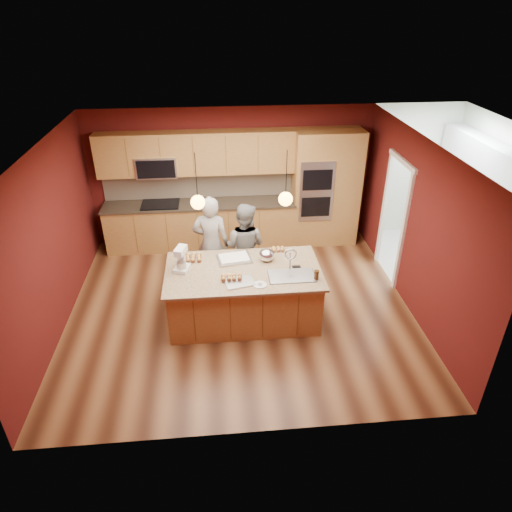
{
  "coord_description": "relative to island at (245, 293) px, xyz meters",
  "views": [
    {
      "loc": [
        -0.32,
        -6.11,
        4.5
      ],
      "look_at": [
        0.25,
        -0.1,
        1.01
      ],
      "focal_mm": 32.0,
      "sensor_mm": 36.0,
      "label": 1
    }
  ],
  "objects": [
    {
      "name": "mixing_bowl",
      "position": [
        0.37,
        0.26,
        0.52
      ],
      "size": [
        0.24,
        0.24,
        0.2
      ],
      "primitive_type": "ellipsoid",
      "color": "silver",
      "rests_on": "island"
    },
    {
      "name": "wall_left",
      "position": [
        -2.81,
        0.26,
        0.91
      ],
      "size": [
        0.0,
        5.0,
        5.0
      ],
      "primitive_type": "plane",
      "rotation": [
        1.57,
        0.0,
        1.57
      ],
      "color": "#4C1110",
      "rests_on": "ground"
    },
    {
      "name": "cooling_rack",
      "position": [
        -0.09,
        -0.34,
        0.43
      ],
      "size": [
        0.47,
        0.38,
        0.02
      ],
      "primitive_type": "cube",
      "rotation": [
        0.0,
        0.0,
        0.22
      ],
      "color": "#B6B9BD",
      "rests_on": "island"
    },
    {
      "name": "doorway_trim",
      "position": [
        2.67,
        1.06,
        0.61
      ],
      "size": [
        0.08,
        1.11,
        2.2
      ],
      "primitive_type": null,
      "color": "white",
      "rests_on": "wall_right"
    },
    {
      "name": "washer",
      "position": [
        4.17,
        1.03,
        0.01
      ],
      "size": [
        0.57,
        0.59,
        0.91
      ],
      "primitive_type": "cube",
      "rotation": [
        0.0,
        0.0,
        -0.02
      ],
      "color": "white",
      "rests_on": "floor"
    },
    {
      "name": "plate",
      "position": [
        0.19,
        -0.43,
        0.43
      ],
      "size": [
        0.2,
        0.2,
        0.01
      ],
      "primitive_type": "cylinder",
      "color": "silver",
      "rests_on": "island"
    },
    {
      "name": "tumbler",
      "position": [
        1.03,
        -0.35,
        0.49
      ],
      "size": [
        0.07,
        0.07,
        0.14
      ],
      "primitive_type": "cylinder",
      "color": "#391E0C",
      "rests_on": "island"
    },
    {
      "name": "person_left",
      "position": [
        -0.49,
        0.91,
        0.41
      ],
      "size": [
        0.68,
        0.5,
        1.7
      ],
      "primitive_type": "imported",
      "rotation": [
        0.0,
        0.0,
        2.97
      ],
      "color": "black",
      "rests_on": "floor"
    },
    {
      "name": "dryer",
      "position": [
        4.16,
        1.88,
        0.11
      ],
      "size": [
        0.8,
        0.82,
        1.11
      ],
      "primitive_type": "cube",
      "rotation": [
        0.0,
        0.0,
        0.17
      ],
      "color": "white",
      "rests_on": "floor"
    },
    {
      "name": "cupcakes_rack",
      "position": [
        -0.2,
        -0.26,
        0.48
      ],
      "size": [
        0.32,
        0.16,
        0.07
      ],
      "primitive_type": null,
      "color": "#D9994B",
      "rests_on": "island"
    },
    {
      "name": "wall_right",
      "position": [
        2.69,
        0.26,
        0.91
      ],
      "size": [
        0.0,
        5.0,
        5.0
      ],
      "primitive_type": "plane",
      "rotation": [
        1.57,
        0.0,
        -1.57
      ],
      "color": "#4C1110",
      "rests_on": "ground"
    },
    {
      "name": "person_right",
      "position": [
        0.07,
        0.91,
        0.33
      ],
      "size": [
        0.93,
        0.84,
        1.55
      ],
      "primitive_type": "imported",
      "rotation": [
        0.0,
        0.0,
        2.73
      ],
      "color": "gray",
      "rests_on": "floor"
    },
    {
      "name": "cabinet_run",
      "position": [
        -0.73,
        2.51,
        0.54
      ],
      "size": [
        3.74,
        0.64,
        2.3
      ],
      "color": "#9A672E",
      "rests_on": "floor"
    },
    {
      "name": "floor",
      "position": [
        -0.06,
        0.26,
        -0.44
      ],
      "size": [
        5.5,
        5.5,
        0.0
      ],
      "primitive_type": "plane",
      "color": "#432213",
      "rests_on": "ground"
    },
    {
      "name": "phone",
      "position": [
        0.8,
        0.02,
        0.43
      ],
      "size": [
        0.13,
        0.07,
        0.01
      ],
      "primitive_type": "cube",
      "rotation": [
        0.0,
        0.0,
        -0.01
      ],
      "color": "black",
      "rests_on": "island"
    },
    {
      "name": "wall_back",
      "position": [
        -0.06,
        2.76,
        0.91
      ],
      "size": [
        5.5,
        0.0,
        5.5
      ],
      "primitive_type": "plane",
      "rotation": [
        1.57,
        0.0,
        0.0
      ],
      "color": "#4C1110",
      "rests_on": "ground"
    },
    {
      "name": "laundry_room",
      "position": [
        4.29,
        1.46,
        1.51
      ],
      "size": [
        2.6,
        2.7,
        2.7
      ],
      "color": "beige",
      "rests_on": "ground"
    },
    {
      "name": "ceiling",
      "position": [
        -0.06,
        0.26,
        2.26
      ],
      "size": [
        5.5,
        5.5,
        0.0
      ],
      "primitive_type": "plane",
      "rotation": [
        3.14,
        0.0,
        0.0
      ],
      "color": "silver",
      "rests_on": "ground"
    },
    {
      "name": "sheet_cake",
      "position": [
        -0.14,
        0.33,
        0.44
      ],
      "size": [
        0.57,
        0.46,
        0.05
      ],
      "rotation": [
        0.0,
        0.0,
        0.16
      ],
      "color": "#BBBCC1",
      "rests_on": "island"
    },
    {
      "name": "wall_front",
      "position": [
        -0.06,
        -2.24,
        0.91
      ],
      "size": [
        5.5,
        0.0,
        5.5
      ],
      "primitive_type": "plane",
      "rotation": [
        -1.57,
        0.0,
        0.0
      ],
      "color": "#4C1110",
      "rests_on": "ground"
    },
    {
      "name": "oven_column",
      "position": [
        1.79,
        2.46,
        0.71
      ],
      "size": [
        1.3,
        0.62,
        2.3
      ],
      "color": "#9A672E",
      "rests_on": "floor"
    },
    {
      "name": "pendant_right",
      "position": [
        0.59,
        0.0,
        1.56
      ],
      "size": [
        0.2,
        0.2,
        0.8
      ],
      "color": "black",
      "rests_on": "ceiling"
    },
    {
      "name": "cupcakes_left",
      "position": [
        -0.81,
        0.39,
        0.46
      ],
      "size": [
        0.34,
        0.26,
        0.08
      ],
      "primitive_type": null,
      "color": "#D9994B",
      "rests_on": "island"
    },
    {
      "name": "stand_mixer",
      "position": [
        -0.94,
        0.1,
        0.58
      ],
      "size": [
        0.27,
        0.32,
        0.38
      ],
      "rotation": [
        0.0,
        0.0,
        -0.31
      ],
      "color": "white",
      "rests_on": "island"
    },
    {
      "name": "cupcakes_right",
      "position": [
        0.59,
        0.54,
        0.45
      ],
      "size": [
        0.21,
        0.14,
        0.06
      ],
      "primitive_type": null,
      "color": "#D9994B",
      "rests_on": "island"
    },
    {
      "name": "pendant_left",
      "position": [
        -0.63,
        0.0,
        1.56
      ],
      "size": [
        0.2,
        0.2,
        0.8
      ],
      "color": "black",
      "rests_on": "ceiling"
    },
    {
      "name": "island",
      "position": [
        0.0,
        0.0,
        0.0
      ],
      "size": [
        2.35,
        1.32,
        1.25
      ],
      "color": "#9A672E",
      "rests_on": "floor"
    }
  ]
}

